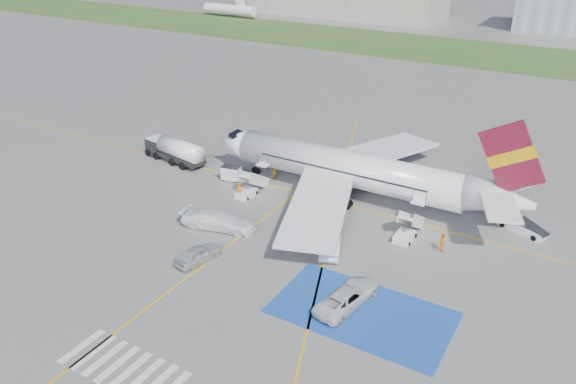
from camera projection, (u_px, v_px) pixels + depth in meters
name	position (u px, v px, depth m)	size (l,w,h in m)	color
ground	(280.00, 254.00, 52.02)	(400.00, 400.00, 0.00)	#60605E
grass_strip	(501.00, 56.00, 125.32)	(400.00, 30.00, 0.01)	#2D4C1E
taxiway_line_main	(337.00, 203.00, 61.27)	(120.00, 0.20, 0.01)	gold
taxiway_line_cross	(166.00, 293.00, 46.58)	(0.20, 60.00, 0.01)	gold
taxiway_line_diag	(337.00, 203.00, 61.27)	(0.20, 60.00, 0.01)	gold
staging_box	(362.00, 312.00, 44.36)	(14.00, 8.00, 0.01)	#19459B
crosswalk	(124.00, 367.00, 38.95)	(9.00, 4.00, 0.01)	silver
airliner	(359.00, 171.00, 60.63)	(36.81, 32.95, 11.92)	silver
airstairs_fwd	(248.00, 190.00, 62.80)	(1.90, 5.20, 3.60)	silver
airstairs_aft	(406.00, 232.00, 54.34)	(1.90, 5.20, 3.60)	silver
fuel_tanker	(175.00, 152.00, 70.94)	(9.42, 3.92, 3.12)	black
gpu_cart	(231.00, 174.00, 66.18)	(2.38, 1.76, 1.81)	silver
belt_loader	(522.00, 228.00, 55.56)	(5.06, 3.23, 1.47)	silver
car_silver_a	(198.00, 254.00, 50.60)	(1.85, 4.60, 1.57)	#A5A7AC
car_silver_b	(331.00, 243.00, 52.05)	(1.82, 5.22, 1.72)	silver
van_white_a	(348.00, 294.00, 44.88)	(2.41, 5.22, 1.96)	silver
van_white_b	(219.00, 218.00, 55.81)	(2.39, 5.88, 2.30)	white
crew_fwd	(240.00, 191.00, 61.87)	(0.67, 0.44, 1.83)	orange
crew_nose	(273.00, 172.00, 66.48)	(0.85, 0.66, 1.75)	orange
crew_aft	(442.00, 243.00, 52.05)	(1.08, 0.45, 1.84)	orange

